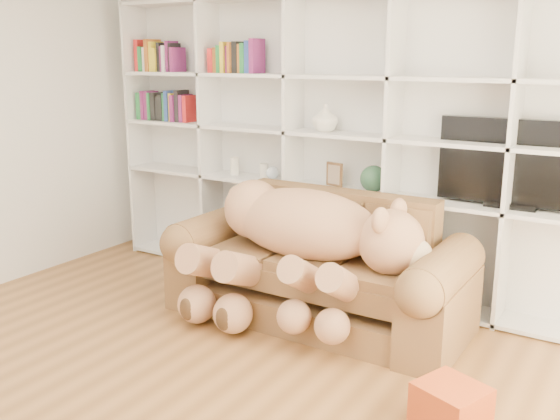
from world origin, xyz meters
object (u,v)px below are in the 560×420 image
Objects in this scene: tv at (515,164)px; teddy_bear at (299,239)px; sofa at (319,274)px; gift_box at (451,408)px.

teddy_bear is at bearing -145.44° from tv.
teddy_bear reaches higher than sofa.
gift_box is 0.31× the size of tv.
tv reaches higher than gift_box.
sofa is 1.59m from tv.
teddy_bear is 1.60m from tv.
gift_box is at bearing -35.63° from sofa.
teddy_bear is 1.61× the size of tv.
teddy_bear is 5.26× the size of gift_box.
tv is at bearing 39.41° from teddy_bear.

